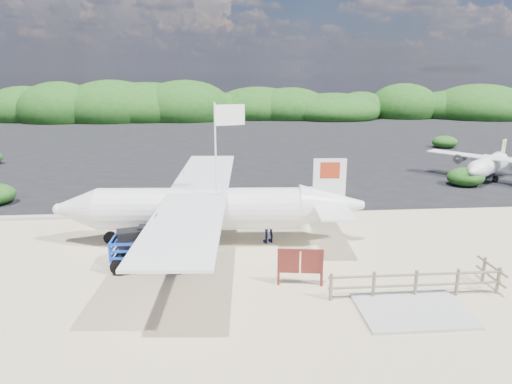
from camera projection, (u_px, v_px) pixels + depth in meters
ground at (237, 248)px, 20.29m from camera, size 160.00×160.00×0.00m
asphalt_apron at (226, 143)px, 49.16m from camera, size 90.00×50.00×0.04m
lagoon at (41, 242)px, 21.03m from camera, size 9.00×7.00×0.40m
walkway_pad at (412, 312)px, 14.95m from camera, size 3.50×2.50×0.10m
vegetation_band at (223, 119)px, 73.21m from camera, size 124.00×8.00×4.40m
fence at (414, 297)px, 15.96m from camera, size 6.40×2.00×1.10m
baggage_cart at (152, 267)px, 18.35m from camera, size 3.25×1.92×1.60m
flagpole at (218, 250)px, 20.07m from camera, size 1.38×0.85×6.42m
signboard at (300, 285)px, 16.80m from camera, size 1.79×0.41×1.47m
crew_a at (150, 206)px, 23.20m from camera, size 0.72×0.48×1.95m
crew_b at (199, 213)px, 22.50m from camera, size 1.01×0.91×1.71m
crew_c at (269, 224)px, 20.71m from camera, size 1.16×0.74×1.83m
aircraft_large at (327, 149)px, 45.28m from camera, size 17.71×17.71×4.99m
aircraft_small at (169, 143)px, 49.01m from camera, size 10.07×10.07×2.57m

